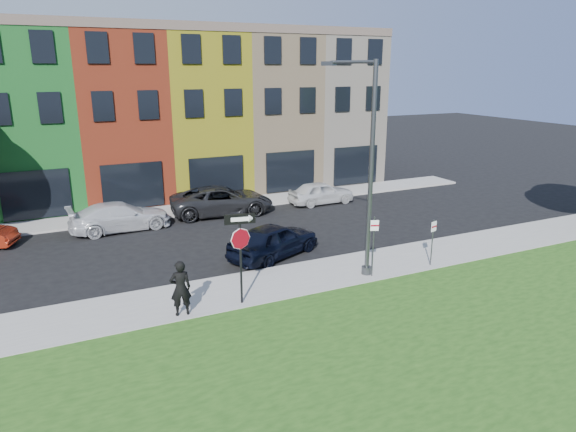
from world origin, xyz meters
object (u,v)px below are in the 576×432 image
stop_sign (240,241)px  man (181,288)px  street_lamp (366,171)px  sedan_near (274,240)px

stop_sign → man: size_ratio=1.70×
street_lamp → man: bearing=160.9°
stop_sign → street_lamp: size_ratio=0.39×
man → street_lamp: bearing=-171.4°
sedan_near → street_lamp: bearing=-169.6°
stop_sign → man: (-2.11, 0.02, -1.33)m
stop_sign → sedan_near: 5.21m
sedan_near → street_lamp: street_lamp is taller
stop_sign → street_lamp: bearing=16.1°
man → sedan_near: 6.43m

